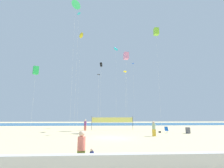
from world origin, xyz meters
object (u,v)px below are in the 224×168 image
at_px(beachgoer_plum_shirt, 85,125).
at_px(beachgoer_sage_shirt, 154,128).
at_px(kite_green_delta, 75,5).
at_px(kite_pink_box, 126,56).
at_px(toddler_figure, 92,157).
at_px(kite_cyan_diamond, 78,16).
at_px(kite_yellow_diamond, 125,73).
at_px(kite_black_tube, 101,65).
at_px(kite_green_box, 36,70).
at_px(kite_yellow_delta, 81,35).
at_px(mother_figure, 81,147).
at_px(kite_cyan_inflatable, 116,49).
at_px(folding_beach_chair, 167,130).
at_px(trash_barrel, 188,130).
at_px(kite_blue_diamond, 133,67).
at_px(volleyball_net, 113,120).
at_px(beach_handbag, 160,132).
at_px(kite_black_diamond, 99,76).
at_px(kite_lime_box, 156,32).

height_order(beachgoer_plum_shirt, beachgoer_sage_shirt, beachgoer_plum_shirt).
height_order(kite_green_delta, kite_pink_box, kite_green_delta).
height_order(toddler_figure, kite_cyan_diamond, kite_cyan_diamond).
height_order(kite_pink_box, kite_yellow_diamond, kite_pink_box).
relative_size(kite_black_tube, kite_green_box, 1.18).
bearing_deg(kite_yellow_delta, mother_figure, -81.70).
height_order(mother_figure, kite_cyan_inflatable, kite_cyan_inflatable).
distance_m(folding_beach_chair, kite_green_box, 21.72).
distance_m(trash_barrel, kite_green_box, 24.26).
height_order(kite_pink_box, kite_cyan_inflatable, kite_cyan_inflatable).
height_order(kite_blue_diamond, kite_green_box, kite_blue_diamond).
bearing_deg(kite_blue_diamond, trash_barrel, -71.97).
relative_size(volleyball_net, kite_green_box, 0.77).
height_order(volleyball_net, beach_handbag, volleyball_net).
height_order(mother_figure, kite_black_tube, kite_black_tube).
height_order(beach_handbag, kite_yellow_delta, kite_yellow_delta).
bearing_deg(kite_green_delta, volleyball_net, 51.34).
xyz_separation_m(beachgoer_sage_shirt, kite_black_tube, (-6.55, 8.38, 10.53)).
bearing_deg(beachgoer_sage_shirt, beachgoer_plum_shirt, -15.09).
bearing_deg(beachgoer_sage_shirt, kite_blue_diamond, -64.02).
relative_size(kite_black_diamond, kite_lime_box, 0.47).
relative_size(folding_beach_chair, kite_yellow_delta, 0.04).
relative_size(beachgoer_plum_shirt, kite_lime_box, 0.10).
bearing_deg(volleyball_net, kite_cyan_inflatable, 79.76).
distance_m(toddler_figure, kite_blue_diamond, 33.76).
distance_m(trash_barrel, kite_black_diamond, 14.92).
bearing_deg(kite_pink_box, kite_cyan_diamond, -162.27).
xyz_separation_m(kite_black_tube, kite_green_box, (-10.09, -3.29, -2.12)).
relative_size(kite_cyan_inflatable, kite_green_box, 1.89).
distance_m(beachgoer_sage_shirt, kite_green_box, 19.32).
bearing_deg(kite_yellow_diamond, kite_pink_box, 79.16).
bearing_deg(kite_black_diamond, beachgoer_plum_shirt, 112.40).
xyz_separation_m(trash_barrel, kite_lime_box, (-2.23, 4.39, 17.38)).
distance_m(toddler_figure, kite_pink_box, 26.96).
xyz_separation_m(beachgoer_sage_shirt, kite_yellow_diamond, (-2.68, 5.05, 8.21)).
height_order(beachgoer_plum_shirt, kite_black_diamond, kite_black_diamond).
relative_size(beachgoer_sage_shirt, beach_handbag, 5.68).
bearing_deg(kite_lime_box, kite_cyan_inflatable, 123.53).
xyz_separation_m(kite_black_tube, kite_cyan_diamond, (-4.27, -0.95, 9.01)).
height_order(mother_figure, toddler_figure, mother_figure).
distance_m(kite_yellow_diamond, kite_cyan_diamond, 14.15).
height_order(beachgoer_plum_shirt, beach_handbag, beachgoer_plum_shirt).
bearing_deg(trash_barrel, volleyball_net, 142.90).
xyz_separation_m(kite_black_diamond, kite_yellow_diamond, (4.18, 1.53, 0.90)).
xyz_separation_m(beach_handbag, kite_black_tube, (-8.68, 4.25, 11.36)).
bearing_deg(kite_black_diamond, beach_handbag, 3.87).
relative_size(toddler_figure, folding_beach_chair, 0.97).
bearing_deg(kite_blue_diamond, toddler_figure, -104.93).
bearing_deg(folding_beach_chair, mother_figure, -103.73).
relative_size(kite_green_delta, kite_pink_box, 1.36).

